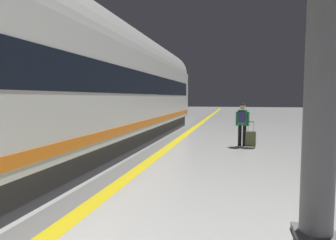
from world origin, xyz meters
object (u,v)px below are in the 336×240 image
object	(u,v)px
passenger_near	(242,121)
suitcase_near	(251,139)
platform_pillar	(320,117)
high_speed_train	(53,78)

from	to	relation	value
passenger_near	suitcase_near	xyz separation A→B (m)	(0.32, -0.29, -0.68)
passenger_near	platform_pillar	world-z (taller)	platform_pillar
passenger_near	platform_pillar	distance (m)	7.75
suitcase_near	high_speed_train	bearing A→B (deg)	-138.02
passenger_near	suitcase_near	distance (m)	0.81
passenger_near	high_speed_train	bearing A→B (deg)	-134.55
suitcase_near	platform_pillar	distance (m)	7.52
high_speed_train	platform_pillar	bearing A→B (deg)	-23.41
platform_pillar	passenger_near	bearing A→B (deg)	96.33
high_speed_train	passenger_near	xyz separation A→B (m)	(5.04, 5.12, -1.47)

